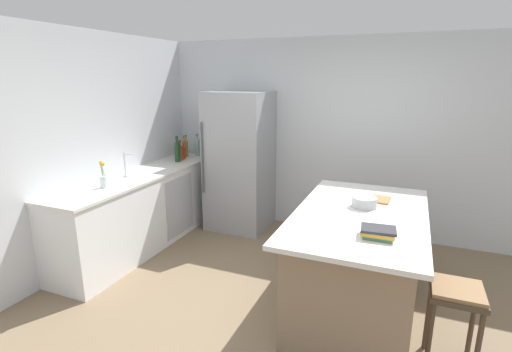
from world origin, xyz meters
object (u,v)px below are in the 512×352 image
Objects in this scene: kitchen_island at (357,260)px; bar_stool at (456,302)px; wine_bottle at (177,151)px; sink_faucet at (126,164)px; gin_bottle at (197,147)px; refrigerator at (240,161)px; olive_oil_bottle at (186,148)px; mixing_bowl at (364,202)px; cutting_board at (374,199)px; flower_vase at (103,179)px; vinegar_bottle at (184,149)px; cookbook_stack at (378,232)px; hot_sauce_bottle at (184,153)px; whiskey_bottle at (180,153)px.

bar_stool is (0.75, -0.51, 0.06)m from kitchen_island.
wine_bottle is (-3.40, 1.62, 0.55)m from bar_stool.
gin_bottle is at bearing 85.20° from sink_faucet.
refrigerator is 0.82m from gin_bottle.
wine_bottle is (0.09, 0.94, -0.01)m from sink_faucet.
bar_stool is 1.84× the size of wine_bottle.
refrigerator reaches higher than wine_bottle.
mixing_bowl is (2.75, -1.32, -0.09)m from olive_oil_bottle.
cutting_board reaches higher than kitchen_island.
kitchen_island is 6.50× the size of flower_vase.
wine_bottle is (0.01, 1.39, 0.05)m from flower_vase.
cutting_board is (2.82, -1.06, -0.12)m from olive_oil_bottle.
vinegar_bottle is 3.47m from cookbook_stack.
cookbook_stack is at bearing -12.82° from sink_faucet.
refrigerator reaches higher than olive_oil_bottle.
hot_sauce_bottle is 0.84× the size of cookbook_stack.
gin_bottle is 1.21× the size of cookbook_stack.
whiskey_bottle is at bearing 86.37° from sink_faucet.
kitchen_island is 7.15× the size of cookbook_stack.
vinegar_bottle is at bearing 104.27° from wine_bottle.
vinegar_bottle is at bearing 155.62° from mixing_bowl.
refrigerator is 7.16× the size of cookbook_stack.
olive_oil_bottle is at bearing 92.94° from flower_vase.
bar_stool is 4.06m from olive_oil_bottle.
vinegar_bottle reaches higher than whiskey_bottle.
gin_bottle reaches higher than whiskey_bottle.
whiskey_bottle is (0.08, -0.28, -0.02)m from olive_oil_bottle.
refrigerator is 2.77m from cookbook_stack.
olive_oil_bottle is (-3.50, 1.99, 0.53)m from bar_stool.
hot_sauce_bottle is 0.75× the size of cutting_board.
bar_stool is 1.22m from cutting_board.
kitchen_island is 0.73m from cookbook_stack.
olive_oil_bottle is at bearing 104.60° from vinegar_bottle.
flower_vase reaches higher than kitchen_island.
cookbook_stack is at bearing -32.12° from hot_sauce_bottle.
wine_bottle is at bearing -75.73° from vinegar_bottle.
refrigerator is 0.93m from olive_oil_bottle.
sink_faucet reaches higher than whiskey_bottle.
bar_stool is 2.34× the size of whiskey_bottle.
wine_bottle is at bearing -159.93° from refrigerator.
mixing_bowl is at bearing -104.19° from cutting_board.
bar_stool is at bearing -31.93° from gin_bottle.
flower_vase is at bearing -79.78° from sink_faucet.
gin_bottle is 0.17m from olive_oil_bottle.
refrigerator reaches higher than hot_sauce_bottle.
gin_bottle is 0.90× the size of wine_bottle.
sink_faucet is at bearing -92.99° from hot_sauce_bottle.
olive_oil_bottle is at bearing 154.32° from mixing_bowl.
olive_oil_bottle reaches higher than hot_sauce_bottle.
sink_faucet is at bearing 100.22° from flower_vase.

